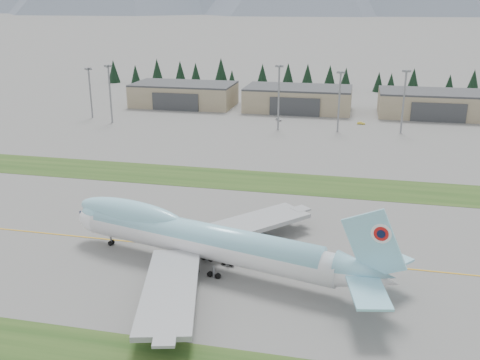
% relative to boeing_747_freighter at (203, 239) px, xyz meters
% --- Properties ---
extents(ground, '(7000.00, 7000.00, 0.00)m').
position_rel_boeing_747_freighter_xyz_m(ground, '(14.91, 7.56, -5.84)').
color(ground, '#5E5F5C').
rests_on(ground, ground).
extents(grass_strip_far, '(400.00, 18.00, 0.08)m').
position_rel_boeing_747_freighter_xyz_m(grass_strip_far, '(14.91, 52.56, -5.84)').
color(grass_strip_far, '#244518').
rests_on(grass_strip_far, ground).
extents(taxiway_line_main, '(400.00, 0.40, 0.02)m').
position_rel_boeing_747_freighter_xyz_m(taxiway_line_main, '(14.91, 7.56, -5.84)').
color(taxiway_line_main, gold).
rests_on(taxiway_line_main, ground).
extents(boeing_747_freighter, '(67.35, 56.33, 17.70)m').
position_rel_boeing_747_freighter_xyz_m(boeing_747_freighter, '(0.00, 0.00, 0.00)').
color(boeing_747_freighter, white).
rests_on(boeing_747_freighter, ground).
extents(hangar_left, '(48.00, 26.60, 10.80)m').
position_rel_boeing_747_freighter_xyz_m(hangar_left, '(-55.09, 157.46, -0.45)').
color(hangar_left, gray).
rests_on(hangar_left, ground).
extents(hangar_center, '(48.00, 26.60, 10.80)m').
position_rel_boeing_747_freighter_xyz_m(hangar_center, '(-0.09, 157.46, -0.45)').
color(hangar_center, gray).
rests_on(hangar_center, ground).
extents(hangar_right, '(48.00, 26.60, 10.80)m').
position_rel_boeing_747_freighter_xyz_m(hangar_right, '(59.91, 157.46, -0.45)').
color(hangar_right, gray).
rests_on(hangar_right, ground).
extents(floodlight_masts, '(201.98, 10.38, 24.97)m').
position_rel_boeing_747_freighter_xyz_m(floodlight_masts, '(2.51, 118.09, 10.26)').
color(floodlight_masts, gray).
rests_on(floodlight_masts, ground).
extents(service_vehicle_a, '(3.18, 3.94, 1.26)m').
position_rel_boeing_747_freighter_xyz_m(service_vehicle_a, '(-5.49, 133.20, -5.84)').
color(service_vehicle_a, silver).
rests_on(service_vehicle_a, ground).
extents(service_vehicle_b, '(3.26, 1.25, 1.06)m').
position_rel_boeing_747_freighter_xyz_m(service_vehicle_b, '(28.74, 133.14, -5.84)').
color(service_vehicle_b, gold).
rests_on(service_vehicle_b, ground).
extents(conifer_belt, '(277.99, 14.63, 16.48)m').
position_rel_boeing_747_freighter_xyz_m(conifer_belt, '(8.05, 219.96, 1.14)').
color(conifer_belt, black).
rests_on(conifer_belt, ground).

